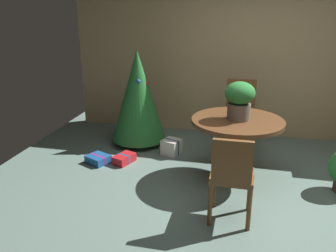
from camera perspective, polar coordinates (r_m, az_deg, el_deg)
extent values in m
plane|color=slate|center=(4.10, 13.50, -11.55)|extent=(6.60, 6.60, 0.00)
cube|color=tan|center=(5.80, 14.54, 10.98)|extent=(6.00, 0.10, 2.60)
cylinder|color=brown|center=(4.54, 10.48, -7.93)|extent=(0.50, 0.50, 0.04)
cylinder|color=brown|center=(4.39, 10.76, -3.74)|extent=(0.28, 0.28, 0.68)
cylinder|color=brown|center=(4.26, 11.06, 0.76)|extent=(1.08, 1.08, 0.05)
cylinder|color=#665B51|center=(4.23, 11.23, 2.31)|extent=(0.27, 0.27, 0.19)
ellipsoid|color=#287533|center=(4.18, 11.42, 5.18)|extent=(0.35, 0.35, 0.26)
sphere|color=#E5A8B2|center=(4.06, 11.61, 4.80)|extent=(0.06, 0.06, 0.06)
sphere|color=#E5A8B2|center=(4.19, 13.24, 5.46)|extent=(0.06, 0.06, 0.06)
sphere|color=#E5A8B2|center=(4.16, 12.64, 5.88)|extent=(0.08, 0.08, 0.08)
sphere|color=#E5A8B2|center=(4.12, 9.77, 5.61)|extent=(0.07, 0.07, 0.07)
cylinder|color=brown|center=(3.83, 7.33, -9.69)|extent=(0.04, 0.04, 0.44)
cylinder|color=brown|center=(3.82, 12.89, -10.12)|extent=(0.04, 0.04, 0.44)
cylinder|color=brown|center=(3.52, 6.71, -12.45)|extent=(0.04, 0.04, 0.44)
cylinder|color=brown|center=(3.51, 12.82, -12.93)|extent=(0.04, 0.04, 0.44)
cube|color=brown|center=(3.55, 10.16, -7.84)|extent=(0.41, 0.40, 0.05)
cube|color=brown|center=(3.29, 10.22, -5.60)|extent=(0.37, 0.05, 0.41)
cylinder|color=brown|center=(5.11, 13.39, -2.29)|extent=(0.04, 0.04, 0.48)
cylinder|color=brown|center=(5.12, 8.71, -1.94)|extent=(0.04, 0.04, 0.48)
cylinder|color=brown|center=(5.47, 13.41, -0.87)|extent=(0.04, 0.04, 0.48)
cylinder|color=brown|center=(5.48, 9.04, -0.55)|extent=(0.04, 0.04, 0.48)
cube|color=brown|center=(5.21, 11.32, 1.34)|extent=(0.46, 0.43, 0.05)
cube|color=brown|center=(5.32, 11.58, 4.71)|extent=(0.42, 0.05, 0.49)
cylinder|color=brown|center=(5.54, -4.62, -2.34)|extent=(0.10, 0.10, 0.08)
cone|color=#287533|center=(5.32, -4.82, 4.86)|extent=(0.81, 0.81, 1.35)
sphere|color=gold|center=(5.60, -4.31, 3.15)|extent=(0.05, 0.05, 0.05)
sphere|color=silver|center=(5.33, -4.69, 8.82)|extent=(0.06, 0.06, 0.06)
sphere|color=#2D51A8|center=(5.29, -4.60, 9.48)|extent=(0.07, 0.07, 0.07)
sphere|color=#2D51A8|center=(5.15, -4.76, 7.11)|extent=(0.07, 0.07, 0.07)
sphere|color=silver|center=(5.55, -6.10, 3.41)|extent=(0.05, 0.05, 0.05)
sphere|color=red|center=(5.23, -3.43, 6.81)|extent=(0.06, 0.06, 0.06)
cube|color=red|center=(4.89, -7.02, -5.22)|extent=(0.28, 0.35, 0.11)
cube|color=#1E569E|center=(4.89, -7.02, -5.22)|extent=(0.19, 0.09, 0.11)
cube|color=silver|center=(5.09, 0.56, -3.38)|extent=(0.30, 0.30, 0.22)
cube|color=#1E569E|center=(5.09, 0.56, -3.38)|extent=(0.23, 0.11, 0.23)
cube|color=#1E569E|center=(4.94, -11.09, -5.22)|extent=(0.36, 0.34, 0.11)
cube|color=#9E287A|center=(4.94, -11.09, -5.22)|extent=(0.27, 0.15, 0.11)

